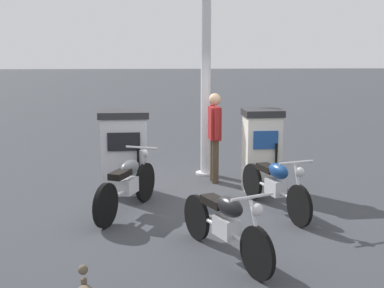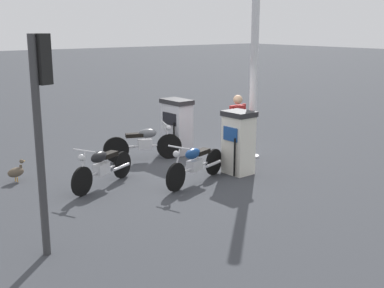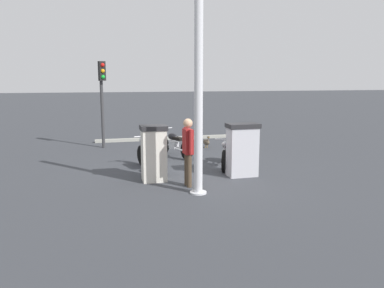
# 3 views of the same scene
# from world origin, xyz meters

# --- Properties ---
(ground_plane) EXTENTS (120.00, 120.00, 0.00)m
(ground_plane) POSITION_xyz_m (0.00, 0.00, 0.00)
(ground_plane) COLOR #383A3F
(fuel_pump_near) EXTENTS (0.59, 0.90, 1.48)m
(fuel_pump_near) POSITION_xyz_m (-0.52, -1.23, 0.75)
(fuel_pump_near) COLOR silver
(fuel_pump_near) RESTS_ON ground
(fuel_pump_far) EXTENTS (0.62, 0.71, 1.49)m
(fuel_pump_far) POSITION_xyz_m (-0.52, 1.23, 0.76)
(fuel_pump_far) COLOR silver
(fuel_pump_far) RESTS_ON ground
(motorcycle_near_pump) EXTENTS (1.92, 0.93, 0.97)m
(motorcycle_near_pump) POSITION_xyz_m (0.61, -1.12, 0.47)
(motorcycle_near_pump) COLOR black
(motorcycle_near_pump) RESTS_ON ground
(motorcycle_far_pump) EXTENTS (2.02, 0.79, 0.95)m
(motorcycle_far_pump) POSITION_xyz_m (0.74, 1.20, 0.47)
(motorcycle_far_pump) COLOR black
(motorcycle_far_pump) RESTS_ON ground
(motorcycle_extra) EXTENTS (1.86, 0.95, 0.95)m
(motorcycle_extra) POSITION_xyz_m (2.50, 0.19, 0.47)
(motorcycle_extra) COLOR black
(motorcycle_extra) RESTS_ON ground
(attendant_person) EXTENTS (0.58, 0.25, 1.73)m
(attendant_person) POSITION_xyz_m (-1.20, 0.45, 1.00)
(attendant_person) COLOR #473828
(attendant_person) RESTS_ON ground
(canopy_support_pole) EXTENTS (0.40, 0.40, 4.77)m
(canopy_support_pole) POSITION_xyz_m (-1.85, 0.33, 2.31)
(canopy_support_pole) COLOR silver
(canopy_support_pole) RESTS_ON ground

